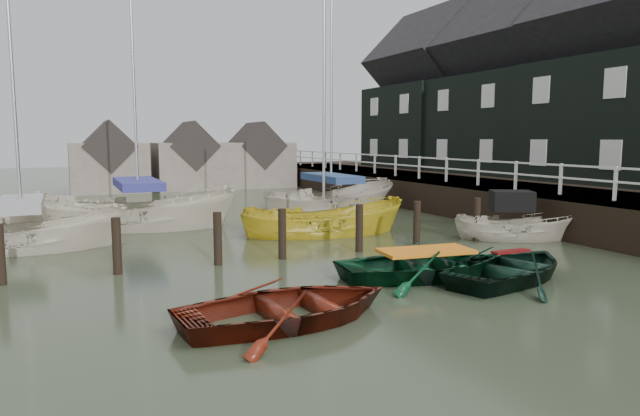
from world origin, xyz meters
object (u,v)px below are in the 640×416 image
sailboat_d (331,212)px  rowboat_dkgreen (510,279)px  sailboat_c (324,234)px  rowboat_red (290,322)px  sailboat_a (24,248)px  rowboat_green (425,277)px  motorboat (514,236)px  sailboat_b (139,226)px

sailboat_d → rowboat_dkgreen: bearing=163.3°
sailboat_c → rowboat_dkgreen: bearing=-161.0°
rowboat_red → sailboat_d: sailboat_d is taller
sailboat_d → sailboat_a: bearing=96.4°
rowboat_green → sailboat_c: (0.35, 6.59, 0.01)m
rowboat_dkgreen → sailboat_a: bearing=30.3°
rowboat_red → motorboat: size_ratio=0.99×
sailboat_a → sailboat_d: 12.51m
rowboat_green → rowboat_dkgreen: rowboat_green is taller
rowboat_green → rowboat_dkgreen: size_ratio=1.02×
sailboat_b → sailboat_d: size_ratio=1.01×
rowboat_dkgreen → sailboat_d: bearing=-26.3°
rowboat_green → sailboat_b: (-5.32, 10.63, 0.06)m
rowboat_dkgreen → sailboat_c: bearing=-10.5°
rowboat_dkgreen → sailboat_d: 12.51m
motorboat → sailboat_d: bearing=46.9°
rowboat_dkgreen → sailboat_b: sailboat_b is taller
rowboat_dkgreen → sailboat_c: 7.71m
motorboat → sailboat_c: 6.34m
motorboat → sailboat_a: 15.32m
rowboat_green → sailboat_c: sailboat_c is taller
rowboat_dkgreen → sailboat_a: 13.79m
rowboat_green → sailboat_a: (-8.99, 7.70, 0.07)m
motorboat → sailboat_d: sailboat_d is taller
rowboat_green → sailboat_a: sailboat_a is taller
rowboat_red → rowboat_green: size_ratio=0.97×
motorboat → sailboat_d: size_ratio=0.33×
rowboat_green → sailboat_b: size_ratio=0.34×
rowboat_red → sailboat_a: size_ratio=0.37×
rowboat_red → rowboat_dkgreen: rowboat_dkgreen is taller
sailboat_c → sailboat_b: bearing=63.4°
rowboat_red → motorboat: bearing=-68.5°
rowboat_dkgreen → sailboat_c: sailboat_c is taller
sailboat_b → sailboat_c: (5.67, -4.04, -0.05)m
rowboat_dkgreen → motorboat: size_ratio=1.01×
sailboat_a → sailboat_c: (9.34, -1.11, -0.05)m
rowboat_dkgreen → sailboat_d: (1.24, 12.44, 0.06)m
rowboat_dkgreen → sailboat_d: sailboat_d is taller
sailboat_a → sailboat_d: (11.93, 3.74, -0.00)m
rowboat_red → motorboat: (9.78, 4.83, 0.11)m
rowboat_red → sailboat_a: 10.64m
motorboat → sailboat_d: (-2.66, 8.41, -0.05)m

